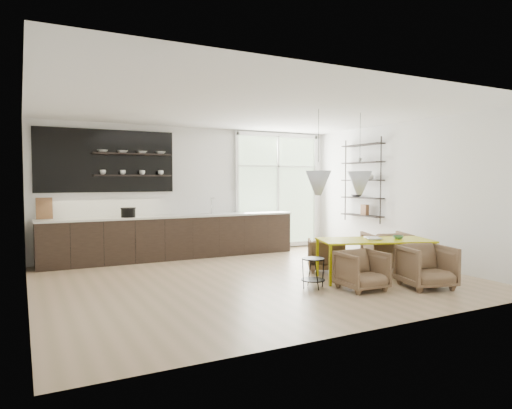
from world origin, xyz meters
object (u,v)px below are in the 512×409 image
armchair_back_left (326,255)px  armchair_front_right (426,267)px  dining_table (375,242)px  armchair_back_right (386,251)px  wire_stool (313,269)px  armchair_front_left (362,270)px

armchair_back_left → armchair_front_right: 1.92m
armchair_front_right → armchair_back_left: bearing=123.1°
dining_table → armchair_back_right: bearing=54.5°
wire_stool → armchair_back_left: bearing=45.9°
armchair_back_right → armchair_front_right: (-0.50, -1.42, -0.02)m
armchair_front_left → armchair_front_right: (0.99, -0.37, 0.04)m
armchair_back_left → armchair_front_right: size_ratio=0.90×
armchair_back_left → armchair_back_right: bearing=-168.4°
dining_table → armchair_front_left: size_ratio=3.09×
armchair_front_right → dining_table: bearing=123.1°
armchair_front_right → wire_stool: bearing=168.0°
armchair_front_left → wire_stool: (-0.61, 0.44, 0.00)m
armchair_back_left → wire_stool: armchair_back_left is taller
wire_stool → armchair_front_left: bearing=-35.8°
dining_table → armchair_back_right: 1.00m
armchair_back_left → armchair_front_left: armchair_back_left is taller
armchair_back_left → dining_table: bearing=140.0°
armchair_front_right → armchair_front_left: bearing=174.4°
armchair_back_left → armchair_front_left: 1.51m
armchair_back_left → armchair_front_left: size_ratio=1.00×
dining_table → armchair_front_right: 0.96m
armchair_front_left → armchair_front_right: size_ratio=0.89×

